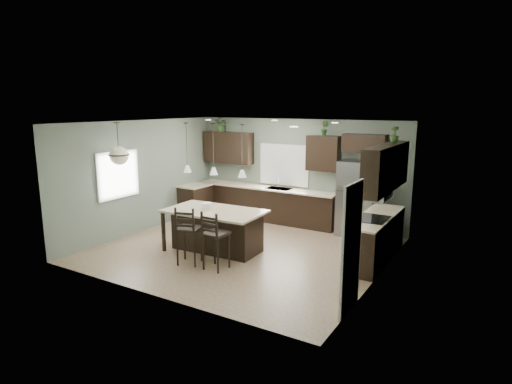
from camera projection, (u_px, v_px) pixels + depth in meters
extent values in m
plane|color=#9E8466|center=(243.00, 249.00, 9.53)|extent=(6.00, 6.00, 0.00)
cube|color=white|center=(351.00, 248.00, 6.53)|extent=(0.04, 0.82, 2.04)
cube|color=white|center=(284.00, 165.00, 11.72)|extent=(1.35, 0.02, 1.00)
cube|color=white|center=(118.00, 175.00, 10.06)|extent=(0.02, 1.10, 1.00)
cube|color=black|center=(196.00, 201.00, 12.23)|extent=(0.60, 0.90, 0.90)
cube|color=beige|center=(196.00, 185.00, 12.13)|extent=(0.66, 0.96, 0.04)
cube|color=black|center=(265.00, 204.00, 11.93)|extent=(4.20, 0.60, 0.90)
cube|color=beige|center=(264.00, 188.00, 11.82)|extent=(4.20, 0.66, 0.04)
cube|color=gray|center=(279.00, 189.00, 11.59)|extent=(0.70, 0.45, 0.01)
cylinder|color=silver|center=(278.00, 184.00, 11.53)|extent=(0.02, 0.02, 0.28)
cube|color=black|center=(228.00, 148.00, 12.39)|extent=(1.55, 0.34, 0.90)
cube|color=black|center=(323.00, 153.00, 10.90)|extent=(0.85, 0.34, 0.90)
cube|color=black|center=(365.00, 143.00, 10.31)|extent=(1.05, 0.34, 0.45)
cube|color=black|center=(376.00, 239.00, 8.81)|extent=(0.60, 2.35, 0.90)
cube|color=beige|center=(376.00, 217.00, 8.73)|extent=(0.66, 2.35, 0.04)
cube|color=black|center=(372.00, 219.00, 8.49)|extent=(0.58, 0.75, 0.02)
cube|color=gray|center=(357.00, 240.00, 8.74)|extent=(0.01, 0.72, 0.60)
cube|color=black|center=(387.00, 167.00, 8.45)|extent=(0.34, 2.35, 0.90)
cube|color=gray|center=(379.00, 189.00, 8.32)|extent=(0.40, 0.75, 0.40)
cube|color=gray|center=(358.00, 199.00, 10.41)|extent=(0.90, 0.74, 1.85)
cube|color=black|center=(215.00, 231.00, 9.35)|extent=(2.18, 1.30, 0.92)
cylinder|color=silver|center=(207.00, 206.00, 9.34)|extent=(0.24, 0.24, 0.14)
cube|color=black|center=(189.00, 235.00, 8.58)|extent=(0.56, 0.56, 1.21)
cube|color=black|center=(216.00, 240.00, 8.29)|extent=(0.45, 0.45, 1.18)
imported|color=#2F5123|center=(222.00, 124.00, 12.34)|extent=(0.47, 0.43, 0.43)
imported|color=#2B5023|center=(325.00, 128.00, 10.74)|extent=(0.22, 0.18, 0.37)
imported|color=#355927|center=(395.00, 134.00, 8.86)|extent=(0.22, 0.22, 0.33)
plane|color=slate|center=(298.00, 171.00, 11.56)|extent=(6.00, 0.00, 6.00)
plane|color=slate|center=(151.00, 216.00, 6.94)|extent=(6.00, 0.00, 6.00)
plane|color=slate|center=(143.00, 176.00, 10.77)|extent=(0.00, 5.50, 5.50)
plane|color=slate|center=(382.00, 204.00, 7.74)|extent=(0.00, 5.50, 5.50)
plane|color=white|center=(242.00, 123.00, 8.97)|extent=(6.00, 6.00, 0.00)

